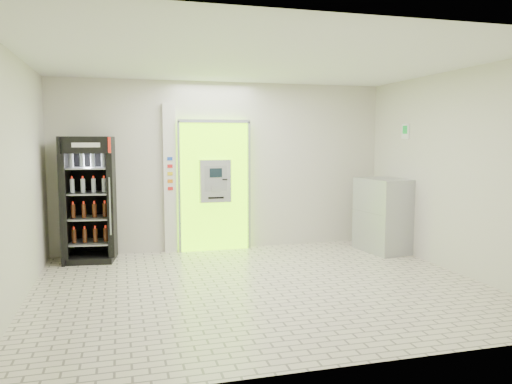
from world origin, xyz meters
name	(u,v)px	position (x,y,z in m)	size (l,w,h in m)	color
ground	(262,286)	(0.00, 0.00, 0.00)	(6.00, 6.00, 0.00)	beige
room_shell	(262,150)	(0.00, 0.00, 1.84)	(6.00, 6.00, 6.00)	beige
atm_assembly	(214,185)	(-0.20, 2.41, 1.17)	(1.30, 0.24, 2.33)	#7CEB00
pillar	(170,179)	(-0.98, 2.45, 1.30)	(0.22, 0.11, 2.60)	silver
beverage_cooler	(89,202)	(-2.31, 2.16, 0.97)	(0.85, 0.79, 2.03)	black
steel_cabinet	(383,215)	(2.67, 1.51, 0.65)	(0.77, 1.05, 1.30)	#A6A8AD
exit_sign	(405,131)	(2.99, 1.40, 2.12)	(0.02, 0.22, 0.26)	white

